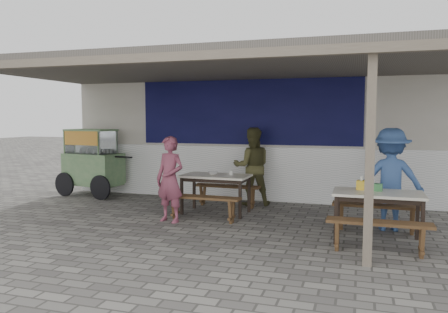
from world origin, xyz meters
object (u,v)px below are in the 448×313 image
table_right (378,197)px  bench_right_street (379,230)px  patron_right_table (390,179)px  bench_left_street (203,203)px  bench_right_wall (376,211)px  bench_left_wall (227,191)px  vendor_cart (92,160)px  patron_wall_side (252,166)px  tissue_box (361,185)px  donation_box (376,187)px  condiment_jar (231,173)px  condiment_bowl (213,173)px  patron_street_side (170,179)px  table_left (216,179)px

table_right → bench_right_street: (-0.01, -0.61, -0.34)m
bench_right_street → patron_right_table: (0.22, 1.43, 0.50)m
bench_left_street → bench_right_wall: same height
bench_left_wall → vendor_cart: size_ratio=0.68×
patron_wall_side → tissue_box: bearing=118.4°
bench_left_wall → donation_box: size_ratio=8.33×
condiment_jar → condiment_bowl: size_ratio=0.43×
patron_wall_side → patron_right_table: (2.65, -1.35, 0.02)m
patron_street_side → condiment_jar: (0.84, 0.96, 0.03)m
bench_left_street → tissue_box: (2.69, -0.30, 0.48)m
tissue_box → bench_right_street: bearing=-73.1°
condiment_jar → table_left: bearing=-165.3°
condiment_bowl → bench_left_wall: bearing=81.2°
table_right → condiment_bowl: bearing=158.4°
table_right → table_left: bearing=158.9°
patron_wall_side → patron_right_table: patron_right_table is taller
table_right → condiment_bowl: (-2.98, 1.21, 0.11)m
table_right → bench_right_street: size_ratio=0.93×
bench_left_street → condiment_jar: condiment_jar is taller
bench_left_wall → vendor_cart: bearing=176.4°
patron_street_side → patron_wall_side: patron_wall_side is taller
bench_left_street → patron_right_table: 3.20m
bench_right_wall → donation_box: 0.70m
bench_right_wall → vendor_cart: 6.53m
table_right → condiment_bowl: condiment_bowl is taller
bench_right_street → patron_street_side: patron_street_side is taller
bench_left_wall → vendor_cart: (-3.44, 0.31, 0.52)m
bench_left_wall → condiment_jar: 0.81m
patron_street_side → patron_right_table: patron_right_table is taller
bench_left_wall → patron_right_table: size_ratio=0.83×
bench_right_wall → vendor_cart: vendor_cart is taller
donation_box → table_left: bearing=159.8°
patron_street_side → condiment_bowl: patron_street_side is taller
bench_right_wall → condiment_jar: (-2.62, 0.62, 0.46)m
condiment_bowl → condiment_jar: bearing=2.4°
donation_box → condiment_jar: (-2.60, 1.13, -0.01)m
donation_box → bench_left_wall: bearing=148.7°
table_left → patron_street_side: size_ratio=0.85×
table_right → bench_right_street: table_right is taller
table_right → bench_right_wall: size_ratio=0.93×
table_left → vendor_cart: 3.56m
table_left → vendor_cart: vendor_cart is taller
bench_left_wall → vendor_cart: vendor_cart is taller
vendor_cart → bench_right_street: bearing=-14.0°
bench_left_wall → bench_right_wall: size_ratio=1.01×
patron_wall_side → donation_box: (2.42, -2.08, -0.02)m
patron_street_side → tissue_box: 3.23m
vendor_cart → bench_left_street: bearing=-16.7°
table_left → bench_right_street: bearing=-29.7°
table_left → vendor_cart: bearing=165.4°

